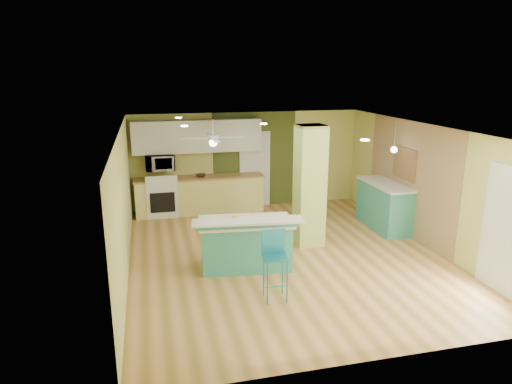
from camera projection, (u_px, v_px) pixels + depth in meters
floor at (285, 255)px, 9.03m from camera, size 6.00×7.00×0.01m
ceiling at (288, 129)px, 8.37m from camera, size 6.00×7.00×0.01m
wall_back at (247, 160)px, 11.99m from camera, size 6.00×0.01×2.50m
wall_front at (374, 270)px, 5.41m from camera, size 6.00×0.01×2.50m
wall_left at (123, 205)px, 8.02m from camera, size 0.01×7.00×2.50m
wall_right at (426, 185)px, 9.38m from camera, size 0.01×7.00×2.50m
wood_panel at (409, 179)px, 9.94m from camera, size 0.02×3.40×2.50m
olive_accent at (254, 160)px, 12.02m from camera, size 2.20×0.02×2.50m
interior_door at (255, 169)px, 12.06m from camera, size 0.82×0.05×2.00m
french_door at (507, 232)px, 7.26m from camera, size 0.04×1.08×2.10m
column at (310, 186)px, 9.32m from camera, size 0.55×0.55×2.50m
kitchen_run at (200, 195)px, 11.61m from camera, size 3.25×0.63×0.94m
stove at (162, 198)px, 11.39m from camera, size 0.76×0.66×1.08m
upper_cabinets at (197, 136)px, 11.34m from camera, size 3.20×0.34×0.80m
microwave at (160, 162)px, 11.17m from camera, size 0.70×0.48×0.39m
ceiling_fan at (213, 138)px, 10.11m from camera, size 1.41×1.41×0.61m
pendant_lamp at (394, 149)px, 9.84m from camera, size 0.14×0.14×0.69m
wall_decor at (405, 164)px, 10.04m from camera, size 0.03×0.90×0.70m
peninsula at (246, 243)px, 8.38m from camera, size 1.97×1.22×1.03m
bar_stool at (275, 254)px, 7.18m from camera, size 0.39×0.39×1.12m
side_counter at (385, 205)px, 10.48m from camera, size 0.70×1.65×1.06m
fruit_bowl at (201, 176)px, 11.48m from camera, size 0.28×0.28×0.07m
canister at (236, 219)px, 8.10m from camera, size 0.15×0.15×0.17m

